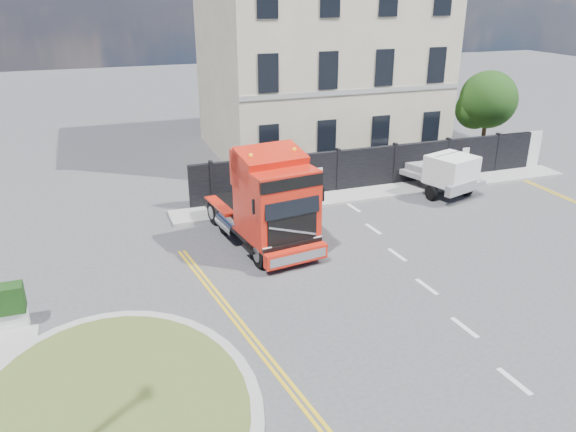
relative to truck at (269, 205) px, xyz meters
name	(u,v)px	position (x,y,z in m)	size (l,w,h in m)	color
ground	(338,296)	(0.90, -4.23, -1.66)	(120.00, 120.00, 0.00)	#424244
traffic_island	(112,409)	(-6.10, -7.23, -1.58)	(6.80, 6.80, 0.17)	#999994
hoarding_fence	(386,166)	(7.45, 4.77, -0.66)	(18.80, 0.25, 2.00)	black
georgian_building	(318,49)	(6.90, 12.27, 4.11)	(12.30, 10.30, 12.80)	beige
tree	(485,102)	(15.27, 7.87, 1.39)	(3.20, 3.20, 4.80)	#382619
pavement_far	(383,192)	(6.90, 3.87, -1.60)	(20.00, 1.60, 0.12)	#999994
truck	(269,205)	(0.00, 0.00, 0.00)	(3.14, 6.45, 3.71)	black
flatbed_pickup	(443,172)	(9.41, 2.86, -0.60)	(3.22, 5.16, 1.98)	gray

